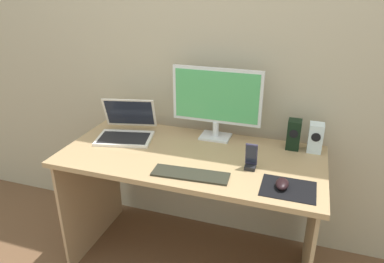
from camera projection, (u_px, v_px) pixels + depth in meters
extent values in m
plane|color=brown|center=(191.00, 260.00, 2.27)|extent=(8.00, 8.00, 0.00)
cube|color=#B3A98F|center=(213.00, 51.00, 2.13)|extent=(6.00, 0.04, 2.50)
cube|color=tan|center=(191.00, 156.00, 1.97)|extent=(1.44, 0.69, 0.03)
cube|color=tan|center=(93.00, 193.00, 2.32)|extent=(0.02, 0.65, 0.73)
cube|color=tan|center=(310.00, 237.00, 1.93)|extent=(0.02, 0.65, 0.73)
cube|color=silver|center=(215.00, 137.00, 2.17)|extent=(0.18, 0.14, 0.01)
cylinder|color=silver|center=(216.00, 129.00, 2.15)|extent=(0.04, 0.04, 0.09)
cube|color=silver|center=(217.00, 96.00, 2.07)|extent=(0.53, 0.02, 0.33)
cube|color=#4CB266|center=(216.00, 96.00, 2.06)|extent=(0.50, 0.00, 0.29)
cube|color=silver|center=(316.00, 138.00, 1.97)|extent=(0.08, 0.08, 0.17)
cylinder|color=black|center=(316.00, 137.00, 1.93)|extent=(0.05, 0.00, 0.05)
cube|color=black|center=(294.00, 134.00, 2.00)|extent=(0.07, 0.08, 0.17)
cylinder|color=black|center=(294.00, 134.00, 1.96)|extent=(0.05, 0.00, 0.05)
cube|color=white|center=(125.00, 138.00, 2.14)|extent=(0.37, 0.29, 0.02)
cube|color=black|center=(124.00, 138.00, 2.13)|extent=(0.32, 0.23, 0.00)
cube|color=white|center=(130.00, 113.00, 2.24)|extent=(0.34, 0.16, 0.20)
cube|color=#1E2333|center=(130.00, 113.00, 2.23)|extent=(0.31, 0.14, 0.18)
cube|color=#28281E|center=(190.00, 174.00, 1.76)|extent=(0.39, 0.14, 0.01)
cube|color=black|center=(288.00, 189.00, 1.64)|extent=(0.25, 0.20, 0.00)
ellipsoid|color=black|center=(282.00, 184.00, 1.64)|extent=(0.06, 0.10, 0.04)
cube|color=black|center=(250.00, 167.00, 1.81)|extent=(0.06, 0.05, 0.02)
cube|color=#302E4A|center=(251.00, 154.00, 1.79)|extent=(0.06, 0.03, 0.12)
cube|color=#1E2333|center=(251.00, 154.00, 1.79)|extent=(0.05, 0.02, 0.10)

